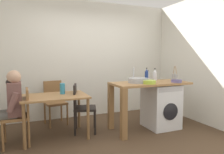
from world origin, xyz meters
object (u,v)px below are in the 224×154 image
at_px(chair_opposite, 81,105).
at_px(washing_machine, 161,106).
at_px(mixing_bowl, 149,82).
at_px(bottle_tall_green, 147,75).
at_px(bottle_squat_brown, 148,76).
at_px(vase, 62,89).
at_px(utensil_crock, 175,77).
at_px(chair_person_seat, 21,113).
at_px(dining_table, 55,101).
at_px(chair_spare_by_wall, 54,100).
at_px(colander, 176,81).
at_px(bottle_clear_small, 155,75).
at_px(seated_person, 9,104).

relative_size(chair_opposite, washing_machine, 1.05).
bearing_deg(chair_opposite, mixing_bowl, 80.66).
xyz_separation_m(washing_machine, bottle_tall_green, (-0.26, 0.14, 0.61)).
distance_m(chair_opposite, bottle_squat_brown, 1.48).
bearing_deg(vase, utensil_crock, -8.14).
relative_size(chair_person_seat, chair_opposite, 1.00).
distance_m(dining_table, chair_spare_by_wall, 0.79).
xyz_separation_m(dining_table, mixing_bowl, (1.61, -0.47, 0.31)).
bearing_deg(chair_opposite, bottle_tall_green, 97.02).
bearing_deg(mixing_bowl, bottle_tall_green, 65.59).
bearing_deg(colander, utensil_crock, 56.30).
bearing_deg(dining_table, mixing_bowl, -16.27).
relative_size(dining_table, colander, 5.50).
relative_size(bottle_tall_green, vase, 1.40).
height_order(bottle_tall_green, bottle_clear_small, bottle_tall_green).
bearing_deg(washing_machine, chair_opposite, 167.46).
bearing_deg(vase, bottle_squat_brown, -4.41).
height_order(chair_person_seat, seated_person, seated_person).
bearing_deg(vase, chair_person_seat, -164.05).
height_order(bottle_tall_green, utensil_crock, utensil_crock).
relative_size(bottle_squat_brown, bottle_clear_small, 0.83).
bearing_deg(washing_machine, bottle_squat_brown, 123.69).
height_order(bottle_tall_green, vase, bottle_tall_green).
relative_size(chair_person_seat, bottle_tall_green, 3.30).
bearing_deg(utensil_crock, vase, 171.86).
bearing_deg(bottle_clear_small, vase, 174.45).
relative_size(dining_table, bottle_squat_brown, 5.23).
height_order(chair_opposite, utensil_crock, utensil_crock).
relative_size(chair_opposite, mixing_bowl, 3.77).
bearing_deg(utensil_crock, mixing_bowl, -162.19).
height_order(dining_table, mixing_bowl, mixing_bowl).
distance_m(dining_table, utensil_crock, 2.42).
xyz_separation_m(chair_person_seat, chair_spare_by_wall, (0.63, 0.87, 0.00)).
xyz_separation_m(chair_spare_by_wall, utensil_crock, (2.30, -0.99, 0.48)).
distance_m(chair_person_seat, mixing_bowl, 2.23).
distance_m(chair_person_seat, chair_opposite, 1.04).
xyz_separation_m(bottle_squat_brown, utensil_crock, (0.53, -0.19, -0.03)).
bearing_deg(bottle_clear_small, chair_person_seat, -179.56).
distance_m(colander, vase, 2.15).
distance_m(chair_person_seat, bottle_tall_green, 2.37).
bearing_deg(seated_person, utensil_crock, -93.09).
distance_m(chair_spare_by_wall, washing_machine, 2.20).
height_order(bottle_squat_brown, colander, bottle_squat_brown).
bearing_deg(bottle_squat_brown, chair_spare_by_wall, 155.60).
bearing_deg(bottle_tall_green, chair_person_seat, 179.06).
xyz_separation_m(dining_table, vase, (0.15, 0.10, 0.19)).
height_order(utensil_crock, colander, utensil_crock).
relative_size(bottle_squat_brown, utensil_crock, 0.70).
height_order(dining_table, chair_person_seat, chair_person_seat).
relative_size(bottle_clear_small, colander, 1.26).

